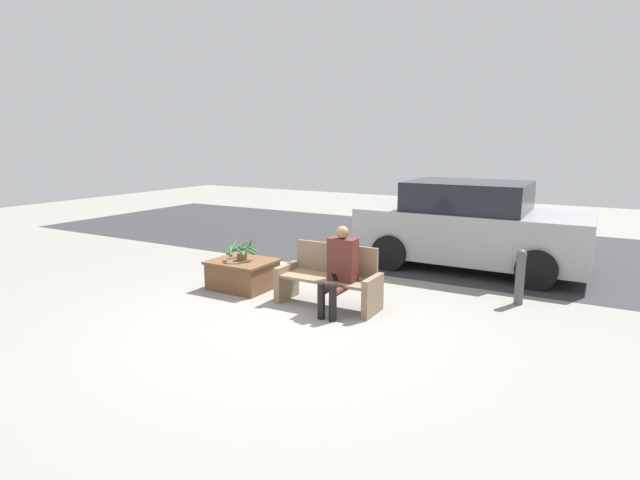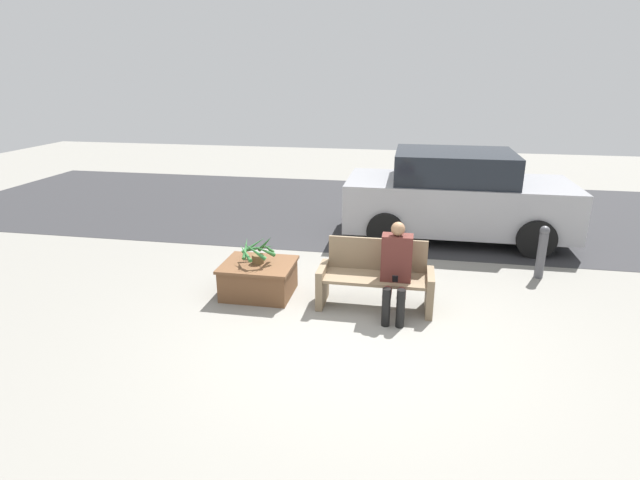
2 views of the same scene
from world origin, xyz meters
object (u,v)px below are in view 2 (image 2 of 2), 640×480
object	(u,v)px
person_seated	(396,267)
potted_plant	(257,251)
planter_box	(259,277)
bollard_post	(542,251)
parked_car	(456,196)
bench	(376,278)

from	to	relation	value
person_seated	potted_plant	size ratio (longest dim) A/B	2.23
planter_box	bollard_post	bearing A→B (deg)	18.73
parked_car	person_seated	bearing A→B (deg)	-105.63
person_seated	bollard_post	bearing A→B (deg)	37.27
bench	potted_plant	bearing A→B (deg)	177.98
person_seated	bollard_post	world-z (taller)	person_seated
planter_box	bollard_post	distance (m)	4.17
bench	bollard_post	world-z (taller)	bench
parked_car	bench	bearing A→B (deg)	-110.70
potted_plant	bollard_post	distance (m)	4.18
potted_plant	parked_car	xyz separation A→B (m)	(2.81, 3.13, 0.15)
bench	bollard_post	size ratio (longest dim) A/B	1.83
planter_box	bollard_post	world-z (taller)	bollard_post
planter_box	potted_plant	distance (m)	0.38
bench	bollard_post	bearing A→B (deg)	30.73
bench	planter_box	bearing A→B (deg)	178.07
parked_car	bollard_post	xyz separation A→B (m)	(1.14, -1.79, -0.35)
person_seated	planter_box	size ratio (longest dim) A/B	1.23
bollard_post	parked_car	bearing A→B (deg)	122.42
planter_box	parked_car	size ratio (longest dim) A/B	0.24
potted_plant	bench	bearing A→B (deg)	-2.02
planter_box	parked_car	xyz separation A→B (m)	(2.81, 3.13, 0.53)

